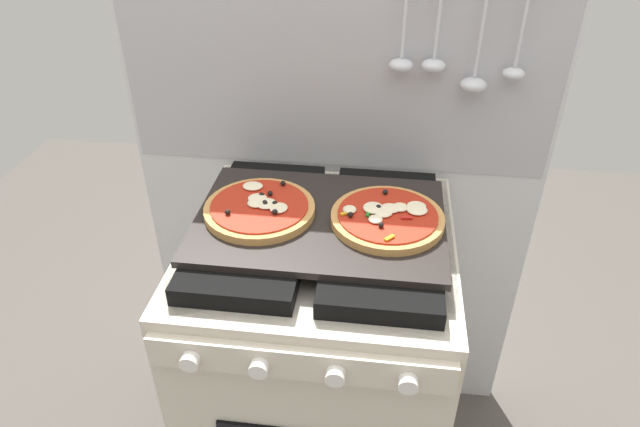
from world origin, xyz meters
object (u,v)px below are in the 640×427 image
at_px(stove, 320,364).
at_px(pizza_right, 387,218).
at_px(baking_tray, 320,220).
at_px(pizza_left, 260,207).

relative_size(stove, pizza_right, 3.70).
distance_m(stove, baking_tray, 0.46).
bearing_deg(baking_tray, stove, -90.00).
bearing_deg(pizza_right, stove, 179.29).
xyz_separation_m(stove, pizza_left, (-0.13, 0.01, 0.48)).
height_order(stove, pizza_left, pizza_left).
height_order(baking_tray, pizza_right, pizza_right).
bearing_deg(pizza_left, pizza_right, -1.68).
bearing_deg(stove, baking_tray, 90.00).
height_order(stove, baking_tray, baking_tray).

